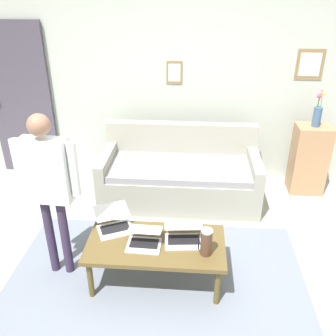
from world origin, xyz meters
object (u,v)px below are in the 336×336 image
object	(u,v)px
couch	(180,176)
side_shelf	(309,159)
coffee_table	(156,247)
flower_vase	(317,114)
interior_door	(22,102)
laptop_left	(114,223)
french_press	(206,242)
laptop_right	(144,240)
person_standing	(48,178)
laptop_center	(184,236)

from	to	relation	value
couch	side_shelf	distance (m)	1.66
coffee_table	flower_vase	xyz separation A→B (m)	(-1.76, -1.76, 0.67)
interior_door	laptop_left	world-z (taller)	interior_door
side_shelf	flower_vase	bearing A→B (deg)	-12.09
interior_door	french_press	xyz separation A→B (m)	(-2.45, 2.16, -0.48)
laptop_right	side_shelf	distance (m)	2.58
interior_door	coffee_table	xyz separation A→B (m)	(-2.01, 2.05, -0.64)
laptop_left	person_standing	xyz separation A→B (m)	(0.50, 0.14, 0.53)
coffee_table	laptop_left	xyz separation A→B (m)	(0.41, -0.19, 0.09)
french_press	person_standing	size ratio (longest dim) A/B	0.17
french_press	person_standing	world-z (taller)	person_standing
couch	flower_vase	bearing A→B (deg)	-169.35
interior_door	laptop_right	size ratio (longest dim) A/B	6.72
person_standing	flower_vase	bearing A→B (deg)	-147.40
side_shelf	interior_door	bearing A→B (deg)	-4.42
laptop_right	coffee_table	bearing A→B (deg)	-167.03
laptop_center	flower_vase	bearing A→B (deg)	-131.66
person_standing	laptop_left	bearing A→B (deg)	-164.45
laptop_right	french_press	size ratio (longest dim) A/B	1.12
side_shelf	laptop_right	bearing A→B (deg)	43.78
laptop_center	side_shelf	distance (m)	2.28
french_press	laptop_left	bearing A→B (deg)	-19.92
laptop_right	person_standing	size ratio (longest dim) A/B	0.19
laptop_right	person_standing	xyz separation A→B (m)	(0.81, -0.08, 0.53)
side_shelf	laptop_center	bearing A→B (deg)	48.30
laptop_center	couch	bearing A→B (deg)	-85.88
french_press	flower_vase	xyz separation A→B (m)	(-1.33, -1.87, 0.50)
interior_door	person_standing	bearing A→B (deg)	119.01
flower_vase	french_press	bearing A→B (deg)	54.68
person_standing	interior_door	bearing A→B (deg)	-60.99
couch	side_shelf	world-z (taller)	side_shelf
laptop_left	coffee_table	bearing A→B (deg)	154.66
coffee_table	laptop_left	world-z (taller)	laptop_left
couch	coffee_table	size ratio (longest dim) A/B	1.57
flower_vase	laptop_center	bearing A→B (deg)	48.34
laptop_right	side_shelf	world-z (taller)	side_shelf
couch	interior_door	bearing A→B (deg)	-15.46
interior_door	french_press	world-z (taller)	interior_door
laptop_left	person_standing	world-z (taller)	person_standing
coffee_table	french_press	bearing A→B (deg)	165.54
couch	french_press	bearing A→B (deg)	100.57
couch	french_press	world-z (taller)	couch
interior_door	laptop_center	world-z (taller)	interior_door
laptop_left	laptop_center	distance (m)	0.67
flower_vase	laptop_left	bearing A→B (deg)	35.84
laptop_left	laptop_center	size ratio (longest dim) A/B	1.28
interior_door	coffee_table	distance (m)	2.95
interior_door	laptop_left	distance (m)	2.52
laptop_right	side_shelf	bearing A→B (deg)	-136.22
laptop_center	side_shelf	size ratio (longest dim) A/B	0.41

